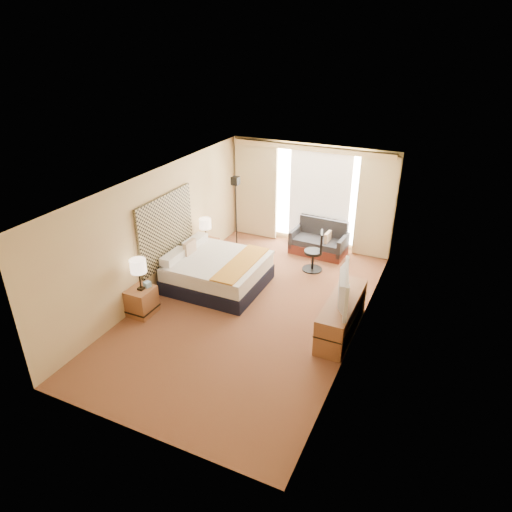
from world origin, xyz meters
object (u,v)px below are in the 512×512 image
at_px(nightstand_left, 142,301).
at_px(bed, 217,272).
at_px(desk_chair, 315,253).
at_px(media_dresser, 342,315).
at_px(nightstand_right, 207,251).
at_px(television, 339,287).
at_px(loveseat, 319,243).
at_px(lamp_right, 205,224).
at_px(floor_lamp, 236,199).
at_px(lamp_left, 138,267).

distance_m(nightstand_left, bed, 1.77).
height_order(bed, desk_chair, desk_chair).
distance_m(bed, desk_chair, 2.32).
distance_m(nightstand_left, media_dresser, 3.85).
xyz_separation_m(nightstand_right, television, (3.65, -1.65, 0.76)).
relative_size(loveseat, desk_chair, 1.43).
relative_size(desk_chair, lamp_right, 1.67).
height_order(media_dresser, loveseat, loveseat).
bearing_deg(floor_lamp, nightstand_left, -95.01).
xyz_separation_m(bed, desk_chair, (1.69, 1.59, 0.08)).
height_order(lamp_left, lamp_right, lamp_left).
relative_size(bed, lamp_left, 3.01).
distance_m(nightstand_left, desk_chair, 4.04).
bearing_deg(lamp_left, nightstand_right, 90.57).
xyz_separation_m(bed, lamp_right, (-0.78, 0.87, 0.65)).
bearing_deg(desk_chair, lamp_right, 179.37).
xyz_separation_m(nightstand_right, desk_chair, (2.50, 0.66, 0.15)).
bearing_deg(media_dresser, television, -104.12).
xyz_separation_m(nightstand_right, loveseat, (2.31, 1.59, 0.00)).
bearing_deg(nightstand_left, bed, 62.79).
distance_m(media_dresser, loveseat, 3.34).
height_order(media_dresser, lamp_right, lamp_right).
bearing_deg(desk_chair, television, -80.45).
height_order(nightstand_right, lamp_right, lamp_right).
xyz_separation_m(floor_lamp, television, (3.34, -2.63, -0.29)).
distance_m(nightstand_left, television, 3.82).
xyz_separation_m(nightstand_left, media_dresser, (3.70, 1.05, 0.07)).
bearing_deg(nightstand_right, media_dresser, -21.40).
bearing_deg(television, floor_lamp, 37.17).
bearing_deg(loveseat, desk_chair, -75.07).
height_order(nightstand_left, nightstand_right, same).
xyz_separation_m(nightstand_right, lamp_left, (0.02, -2.50, 0.77)).
xyz_separation_m(nightstand_left, nightstand_right, (0.00, 2.50, 0.00)).
bearing_deg(lamp_right, desk_chair, 16.21).
bearing_deg(loveseat, nightstand_right, -142.27).
bearing_deg(nightstand_right, nightstand_left, -90.00).
relative_size(nightstand_right, lamp_right, 0.95).
distance_m(media_dresser, desk_chair, 2.43).
relative_size(bed, floor_lamp, 1.03).
relative_size(floor_lamp, lamp_left, 2.91).
height_order(nightstand_right, floor_lamp, floor_lamp).
bearing_deg(desk_chair, nightstand_right, 178.04).
distance_m(floor_lamp, lamp_left, 3.51).
xyz_separation_m(nightstand_left, bed, (0.81, 1.58, 0.07)).
relative_size(floor_lamp, desk_chair, 1.94).
bearing_deg(bed, lamp_right, 131.75).
xyz_separation_m(media_dresser, television, (-0.05, -0.20, 0.69)).
xyz_separation_m(nightstand_left, lamp_left, (0.02, -0.00, 0.77)).
relative_size(media_dresser, lamp_left, 2.80).
relative_size(loveseat, lamp_right, 2.39).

